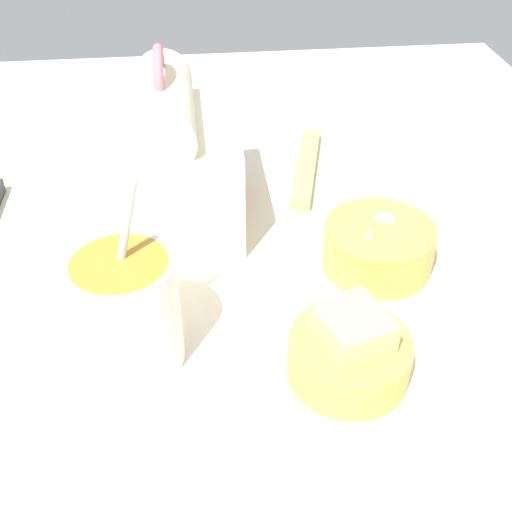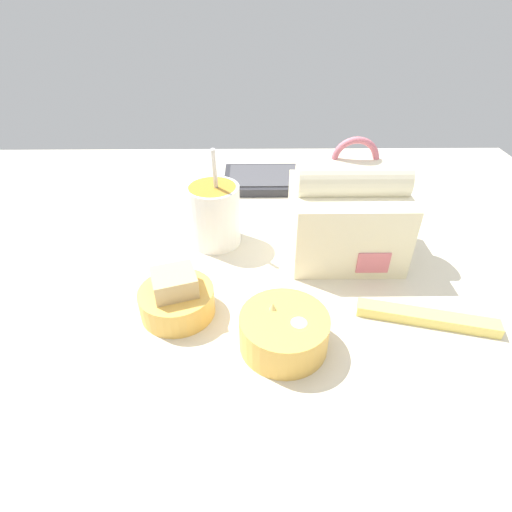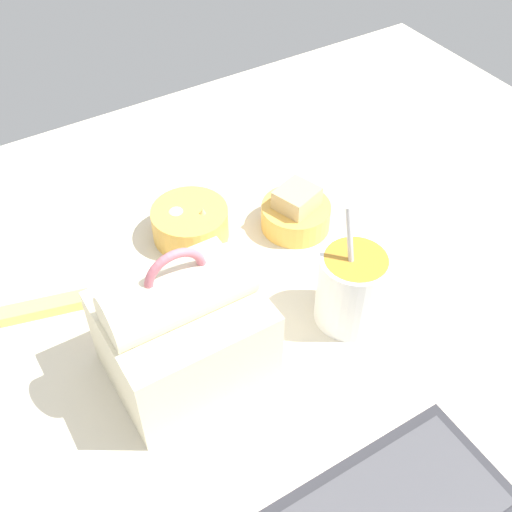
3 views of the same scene
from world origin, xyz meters
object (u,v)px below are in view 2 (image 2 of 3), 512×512
object	(u,v)px
lunch_bag	(347,214)
chopstick_case	(427,318)
bento_bowl_sandwich	(177,298)
bento_bowl_snacks	(284,330)
soup_cup	(214,214)
keyboard	(290,179)
computer_mouse	(376,176)

from	to	relation	value
lunch_bag	chopstick_case	bearing A→B (deg)	-63.47
bento_bowl_sandwich	bento_bowl_snacks	bearing A→B (deg)	-23.56
soup_cup	keyboard	bearing A→B (deg)	57.65
chopstick_case	bento_bowl_snacks	bearing A→B (deg)	-168.90
keyboard	soup_cup	xyz separation A→B (cm)	(-15.45, -24.40, 4.65)
bento_bowl_snacks	soup_cup	bearing A→B (deg)	112.96
lunch_bag	soup_cup	xyz separation A→B (cm)	(-22.26, 3.68, -1.89)
soup_cup	bento_bowl_snacks	size ratio (longest dim) A/B	1.58
keyboard	soup_cup	world-z (taller)	soup_cup
keyboard	chopstick_case	bearing A→B (deg)	-71.19
keyboard	bento_bowl_snacks	xyz separation A→B (cm)	(-4.85, -49.42, 1.62)
chopstick_case	soup_cup	bearing A→B (deg)	145.78
chopstick_case	bento_bowl_sandwich	bearing A→B (deg)	176.07
lunch_bag	soup_cup	world-z (taller)	lunch_bag
keyboard	lunch_bag	distance (cm)	29.62
bento_bowl_sandwich	bento_bowl_snacks	distance (cm)	15.99
bento_bowl_snacks	chopstick_case	world-z (taller)	bento_bowl_snacks
lunch_bag	bento_bowl_snacks	distance (cm)	24.82
keyboard	lunch_bag	size ratio (longest dim) A/B	1.47
soup_cup	computer_mouse	xyz separation A→B (cm)	(35.41, 24.37, -4.11)
soup_cup	bento_bowl_sandwich	bearing A→B (deg)	-102.28
computer_mouse	bento_bowl_sandwich	bearing A→B (deg)	-132.54
soup_cup	chopstick_case	bearing A→B (deg)	-34.22
soup_cup	bento_bowl_sandwich	world-z (taller)	soup_cup
bento_bowl_sandwich	chopstick_case	size ratio (longest dim) A/B	0.56
keyboard	bento_bowl_sandwich	size ratio (longest dim) A/B	2.85
soup_cup	computer_mouse	bearing A→B (deg)	34.54
lunch_bag	soup_cup	bearing A→B (deg)	170.62
bento_bowl_sandwich	bento_bowl_snacks	world-z (taller)	bento_bowl_sandwich
keyboard	soup_cup	distance (cm)	29.25
bento_bowl_snacks	computer_mouse	world-z (taller)	bento_bowl_snacks
bento_bowl_snacks	chopstick_case	xyz separation A→B (cm)	(20.33, 3.99, -1.84)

